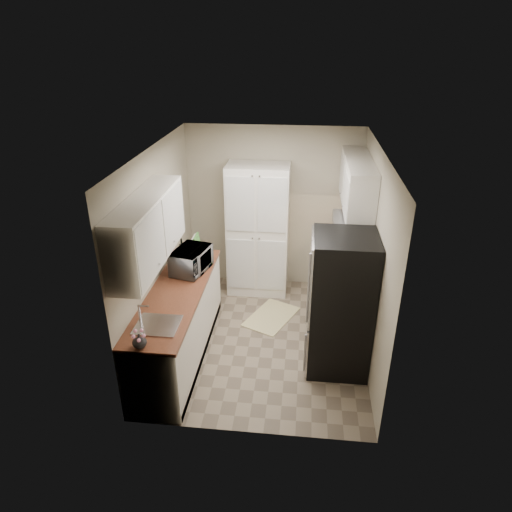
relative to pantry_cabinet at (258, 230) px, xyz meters
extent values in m
plane|color=#7A6B56|center=(0.20, -1.32, -1.00)|extent=(3.20, 3.20, 0.00)
cube|color=#B1A98F|center=(0.20, 0.28, 0.25)|extent=(2.60, 0.04, 2.50)
cube|color=#B1A98F|center=(0.20, -2.92, 0.25)|extent=(2.60, 0.04, 2.50)
cube|color=#B1A98F|center=(-1.10, -1.32, 0.25)|extent=(0.04, 3.20, 2.50)
cube|color=#B1A98F|center=(1.50, -1.32, 0.25)|extent=(0.04, 3.20, 2.50)
cube|color=silver|center=(0.20, -1.32, 1.50)|extent=(2.60, 3.20, 0.04)
cube|color=silver|center=(-0.93, -2.07, 0.83)|extent=(0.33, 1.60, 0.70)
cube|color=silver|center=(1.33, -0.50, 0.89)|extent=(0.33, 1.55, 0.58)
cube|color=#99999E|center=(1.27, -0.93, 0.52)|extent=(0.45, 0.76, 0.13)
cube|color=#B7B7BC|center=(-0.79, -2.47, -0.07)|extent=(0.45, 0.40, 0.02)
cube|color=brown|center=(-1.09, -1.12, 0.18)|extent=(0.02, 0.22, 0.22)
cube|color=silver|center=(0.00, 0.00, 0.00)|extent=(0.90, 0.55, 2.00)
cube|color=silver|center=(-0.79, -1.75, -0.56)|extent=(0.60, 2.30, 0.88)
cube|color=brown|center=(-0.79, -1.75, -0.10)|extent=(0.63, 2.33, 0.04)
cube|color=silver|center=(1.19, -0.12, -0.56)|extent=(0.60, 0.80, 0.88)
cube|color=brown|center=(1.19, -0.12, -0.10)|extent=(0.63, 0.83, 0.04)
cube|color=#B7B7BC|center=(1.17, -0.93, -0.55)|extent=(0.64, 0.76, 0.90)
cube|color=black|center=(1.17, -0.93, -0.08)|extent=(0.66, 0.78, 0.03)
cube|color=black|center=(1.46, -0.93, 0.02)|extent=(0.06, 0.76, 0.22)
cube|color=tan|center=(0.80, -1.06, -0.45)|extent=(0.01, 0.16, 0.42)
cube|color=beige|center=(0.80, -0.83, -0.45)|extent=(0.01, 0.16, 0.42)
cube|color=#B7B7BC|center=(1.14, -1.73, -0.15)|extent=(0.70, 0.72, 1.70)
imported|color=silver|center=(-0.72, -1.23, 0.07)|extent=(0.49, 0.62, 0.30)
cylinder|color=black|center=(-0.92, -0.94, 0.06)|extent=(0.07, 0.07, 0.28)
imported|color=white|center=(-0.85, -2.83, -0.01)|extent=(0.17, 0.17, 0.15)
cube|color=#45963A|center=(-0.73, -0.80, 0.07)|extent=(0.02, 0.25, 0.31)
cube|color=#AAAAAE|center=(1.29, -0.08, 0.03)|extent=(0.33, 0.40, 0.22)
cube|color=beige|center=(0.28, -0.79, -0.99)|extent=(0.82, 0.98, 0.01)
camera|label=1|loc=(0.65, -6.27, 2.65)|focal=32.00mm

